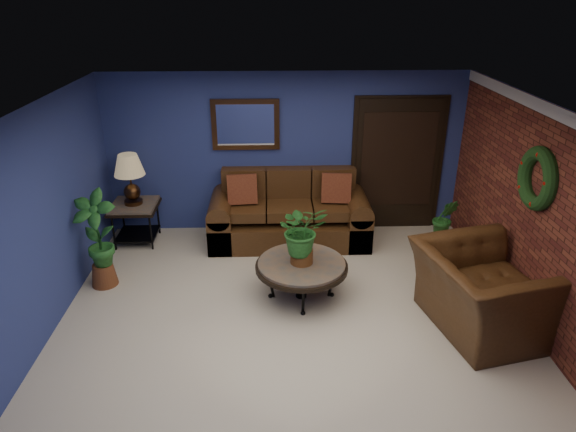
{
  "coord_description": "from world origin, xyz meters",
  "views": [
    {
      "loc": [
        -0.22,
        -5.13,
        3.63
      ],
      "look_at": [
        -0.03,
        0.55,
        1.07
      ],
      "focal_mm": 32.0,
      "sensor_mm": 36.0,
      "label": 1
    }
  ],
  "objects_px": {
    "side_chair": "(341,203)",
    "table_lamp": "(130,173)",
    "coffee_table": "(302,266)",
    "sofa": "(289,217)",
    "end_table": "(135,212)",
    "armchair": "(483,292)"
  },
  "relations": [
    {
      "from": "side_chair",
      "to": "table_lamp",
      "type": "bearing_deg",
      "value": -164.31
    },
    {
      "from": "coffee_table",
      "to": "side_chair",
      "type": "height_order",
      "value": "side_chair"
    },
    {
      "from": "sofa",
      "to": "side_chair",
      "type": "height_order",
      "value": "sofa"
    },
    {
      "from": "end_table",
      "to": "coffee_table",
      "type": "bearing_deg",
      "value": -33.91
    },
    {
      "from": "end_table",
      "to": "armchair",
      "type": "height_order",
      "value": "armchair"
    },
    {
      "from": "sofa",
      "to": "table_lamp",
      "type": "distance_m",
      "value": 2.46
    },
    {
      "from": "coffee_table",
      "to": "armchair",
      "type": "distance_m",
      "value": 2.13
    },
    {
      "from": "table_lamp",
      "to": "end_table",
      "type": "bearing_deg",
      "value": 180.0
    },
    {
      "from": "armchair",
      "to": "sofa",
      "type": "bearing_deg",
      "value": 28.77
    },
    {
      "from": "table_lamp",
      "to": "sofa",
      "type": "bearing_deg",
      "value": 1.0
    },
    {
      "from": "end_table",
      "to": "table_lamp",
      "type": "relative_size",
      "value": 0.93
    },
    {
      "from": "sofa",
      "to": "coffee_table",
      "type": "distance_m",
      "value": 1.68
    },
    {
      "from": "end_table",
      "to": "armchair",
      "type": "distance_m",
      "value": 5.03
    },
    {
      "from": "end_table",
      "to": "sofa",
      "type": "bearing_deg",
      "value": 1.0
    },
    {
      "from": "sofa",
      "to": "side_chair",
      "type": "xyz_separation_m",
      "value": [
        0.8,
        0.03,
        0.21
      ]
    },
    {
      "from": "side_chair",
      "to": "armchair",
      "type": "relative_size",
      "value": 0.69
    },
    {
      "from": "coffee_table",
      "to": "table_lamp",
      "type": "bearing_deg",
      "value": 146.09
    },
    {
      "from": "sofa",
      "to": "armchair",
      "type": "height_order",
      "value": "sofa"
    },
    {
      "from": "coffee_table",
      "to": "end_table",
      "type": "relative_size",
      "value": 1.67
    },
    {
      "from": "table_lamp",
      "to": "side_chair",
      "type": "height_order",
      "value": "table_lamp"
    },
    {
      "from": "sofa",
      "to": "side_chair",
      "type": "bearing_deg",
      "value": 2.16
    },
    {
      "from": "table_lamp",
      "to": "side_chair",
      "type": "xyz_separation_m",
      "value": [
        3.14,
        0.07,
        -0.55
      ]
    }
  ]
}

